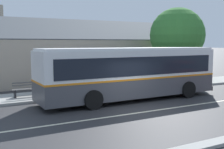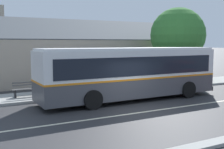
% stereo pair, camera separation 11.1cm
% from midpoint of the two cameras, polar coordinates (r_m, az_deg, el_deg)
% --- Properties ---
extents(ground_plane, '(300.00, 300.00, 0.00)m').
position_cam_midpoint_polar(ground_plane, '(13.87, 6.73, -7.52)').
color(ground_plane, '#2D2D30').
extents(sidewalk_far, '(60.00, 3.00, 0.15)m').
position_cam_midpoint_polar(sidewalk_far, '(18.96, -3.80, -3.48)').
color(sidewalk_far, '#9E9E99').
rests_on(sidewalk_far, ground).
extents(lane_divider_stripe, '(60.00, 0.16, 0.01)m').
position_cam_midpoint_polar(lane_divider_stripe, '(13.87, 6.73, -7.50)').
color(lane_divider_stripe, beige).
rests_on(lane_divider_stripe, ground).
extents(community_building, '(23.33, 10.08, 6.58)m').
position_cam_midpoint_polar(community_building, '(27.04, -8.29, 3.35)').
color(community_building, tan).
rests_on(community_building, ground).
extents(transit_bus, '(11.03, 2.84, 3.05)m').
position_cam_midpoint_polar(transit_bus, '(16.48, 3.64, 0.54)').
color(transit_bus, '#47474C').
rests_on(transit_bus, ground).
extents(bench_down_street, '(1.76, 0.51, 0.94)m').
position_cam_midpoint_polar(bench_down_street, '(17.42, -17.00, -2.97)').
color(bench_down_street, '#4C4C4C').
rests_on(bench_down_street, sidewalk_far).
extents(street_tree_primary, '(4.41, 4.41, 6.17)m').
position_cam_midpoint_polar(street_tree_primary, '(23.46, 12.96, 7.77)').
color(street_tree_primary, '#4C3828').
rests_on(street_tree_primary, ground).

